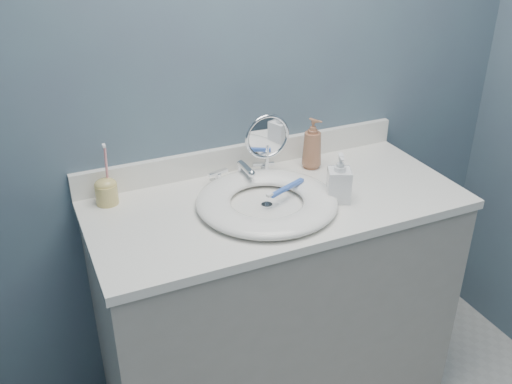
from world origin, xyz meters
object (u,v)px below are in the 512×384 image
soap_bottle_amber (312,143)px  soap_bottle_clear (339,178)px  makeup_mirror (267,144)px  toothbrush_holder (106,190)px

soap_bottle_amber → soap_bottle_clear: 0.26m
makeup_mirror → soap_bottle_amber: bearing=7.5°
makeup_mirror → soap_bottle_clear: bearing=-56.4°
toothbrush_holder → makeup_mirror: bearing=-5.1°
makeup_mirror → soap_bottle_clear: size_ratio=1.46×
soap_bottle_amber → soap_bottle_clear: bearing=-124.4°
makeup_mirror → toothbrush_holder: (-0.54, 0.05, -0.08)m
soap_bottle_amber → toothbrush_holder: 0.73m
soap_bottle_amber → toothbrush_holder: size_ratio=0.90×
soap_bottle_clear → soap_bottle_amber: bearing=105.4°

